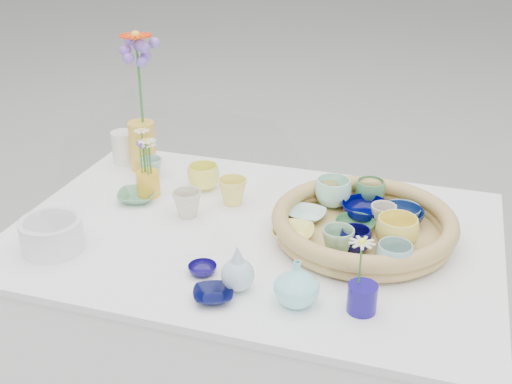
% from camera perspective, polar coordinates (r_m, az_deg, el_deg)
% --- Properties ---
extents(wicker_tray, '(0.47, 0.47, 0.08)m').
position_cam_1_polar(wicker_tray, '(1.67, 9.54, -2.90)').
color(wicker_tray, olive).
rests_on(wicker_tray, display_table).
extents(tray_ceramic_0, '(0.15, 0.15, 0.04)m').
position_cam_1_polar(tray_ceramic_0, '(1.74, 9.69, -1.64)').
color(tray_ceramic_0, '#000145').
rests_on(tray_ceramic_0, wicker_tray).
extents(tray_ceramic_1, '(0.16, 0.16, 0.04)m').
position_cam_1_polar(tray_ceramic_1, '(1.73, 12.71, -2.15)').
color(tray_ceramic_1, '#091842').
rests_on(tray_ceramic_1, wicker_tray).
extents(tray_ceramic_2, '(0.13, 0.13, 0.08)m').
position_cam_1_polar(tray_ceramic_2, '(1.60, 12.40, -3.58)').
color(tray_ceramic_2, '#F5DC57').
rests_on(tray_ceramic_2, wicker_tray).
extents(tray_ceramic_3, '(0.12, 0.12, 0.03)m').
position_cam_1_polar(tray_ceramic_3, '(1.67, 8.78, -3.03)').
color(tray_ceramic_3, '#43834C').
rests_on(tray_ceramic_3, wicker_tray).
extents(tray_ceramic_4, '(0.10, 0.10, 0.07)m').
position_cam_1_polar(tray_ceramic_4, '(1.55, 7.27, -4.47)').
color(tray_ceramic_4, '#80B384').
rests_on(tray_ceramic_4, wicker_tray).
extents(tray_ceramic_5, '(0.11, 0.11, 0.02)m').
position_cam_1_polar(tray_ceramic_5, '(1.72, 4.59, -2.04)').
color(tray_ceramic_5, silver).
rests_on(tray_ceramic_5, wicker_tray).
extents(tray_ceramic_6, '(0.12, 0.12, 0.08)m').
position_cam_1_polar(tray_ceramic_6, '(1.78, 6.86, -0.04)').
color(tray_ceramic_6, '#ABE7CC').
rests_on(tray_ceramic_6, wicker_tray).
extents(tray_ceramic_7, '(0.07, 0.07, 0.06)m').
position_cam_1_polar(tray_ceramic_7, '(1.70, 11.22, -2.11)').
color(tray_ceramic_7, beige).
rests_on(tray_ceramic_7, wicker_tray).
extents(tray_ceramic_8, '(0.13, 0.13, 0.03)m').
position_cam_1_polar(tray_ceramic_8, '(1.76, 12.87, -1.75)').
color(tray_ceramic_8, '#93CFE5').
rests_on(tray_ceramic_8, wicker_tray).
extents(tray_ceramic_9, '(0.09, 0.09, 0.06)m').
position_cam_1_polar(tray_ceramic_9, '(1.58, 8.83, -4.25)').
color(tray_ceramic_9, '#07053F').
rests_on(tray_ceramic_9, wicker_tray).
extents(tray_ceramic_10, '(0.12, 0.12, 0.03)m').
position_cam_1_polar(tray_ceramic_10, '(1.63, 3.30, -3.63)').
color(tray_ceramic_10, '#E7E564').
rests_on(tray_ceramic_10, wicker_tray).
extents(tray_ceramic_11, '(0.11, 0.11, 0.07)m').
position_cam_1_polar(tray_ceramic_11, '(1.52, 12.19, -5.70)').
color(tray_ceramic_11, '#88B9B7').
rests_on(tray_ceramic_11, wicker_tray).
extents(tray_ceramic_12, '(0.10, 0.10, 0.07)m').
position_cam_1_polar(tray_ceramic_12, '(1.82, 10.11, 0.05)').
color(tray_ceramic_12, '#468054').
rests_on(tray_ceramic_12, wicker_tray).
extents(loose_ceramic_0, '(0.10, 0.10, 0.07)m').
position_cam_1_polar(loose_ceramic_0, '(1.92, -4.69, 1.35)').
color(loose_ceramic_0, '#F3EE56').
rests_on(loose_ceramic_0, display_table).
extents(loose_ceramic_1, '(0.10, 0.10, 0.08)m').
position_cam_1_polar(loose_ceramic_1, '(1.82, -2.09, 0.07)').
color(loose_ceramic_1, '#EFDA5B').
rests_on(loose_ceramic_1, display_table).
extents(loose_ceramic_2, '(0.13, 0.13, 0.03)m').
position_cam_1_polar(loose_ceramic_2, '(1.88, -10.55, -0.38)').
color(loose_ceramic_2, '#588F67').
rests_on(loose_ceramic_2, display_table).
extents(loose_ceramic_3, '(0.10, 0.10, 0.07)m').
position_cam_1_polar(loose_ceramic_3, '(1.76, -6.14, -1.04)').
color(loose_ceramic_3, beige).
rests_on(loose_ceramic_3, display_table).
extents(loose_ceramic_4, '(0.08, 0.08, 0.02)m').
position_cam_1_polar(loose_ceramic_4, '(1.52, -4.78, -6.86)').
color(loose_ceramic_4, '#100751').
rests_on(loose_ceramic_4, display_table).
extents(loose_ceramic_5, '(0.08, 0.08, 0.06)m').
position_cam_1_polar(loose_ceramic_5, '(2.01, -9.26, 2.12)').
color(loose_ceramic_5, '#8FB5A6').
rests_on(loose_ceramic_5, display_table).
extents(loose_ceramic_6, '(0.12, 0.12, 0.02)m').
position_cam_1_polar(loose_ceramic_6, '(1.43, -3.82, -9.14)').
color(loose_ceramic_6, '#060935').
rests_on(loose_ceramic_6, display_table).
extents(fluted_bowl, '(0.20, 0.20, 0.08)m').
position_cam_1_polar(fluted_bowl, '(1.67, -17.69, -3.63)').
color(fluted_bowl, silver).
rests_on(fluted_bowl, display_table).
extents(bud_vase_paleblue, '(0.10, 0.10, 0.12)m').
position_cam_1_polar(bud_vase_paleblue, '(1.44, -1.65, -6.68)').
color(bud_vase_paleblue, '#A7C0CE').
rests_on(bud_vase_paleblue, display_table).
extents(bud_vase_seafoam, '(0.11, 0.11, 0.11)m').
position_cam_1_polar(bud_vase_seafoam, '(1.40, 3.64, -8.04)').
color(bud_vase_seafoam, '#8FE6E3').
rests_on(bud_vase_seafoam, display_table).
extents(bud_vase_cobalt, '(0.07, 0.07, 0.06)m').
position_cam_1_polar(bud_vase_cobalt, '(1.40, 9.41, -9.28)').
color(bud_vase_cobalt, navy).
rests_on(bud_vase_cobalt, display_table).
extents(single_daisy, '(0.08, 0.08, 0.12)m').
position_cam_1_polar(single_daisy, '(1.36, 9.26, -6.23)').
color(single_daisy, silver).
rests_on(single_daisy, bud_vase_cobalt).
extents(tall_vase_yellow, '(0.09, 0.09, 0.16)m').
position_cam_1_polar(tall_vase_yellow, '(2.06, -10.06, 4.06)').
color(tall_vase_yellow, gold).
rests_on(tall_vase_yellow, display_table).
extents(gerbera, '(0.13, 0.13, 0.29)m').
position_cam_1_polar(gerbera, '(1.99, -10.35, 9.75)').
color(gerbera, '#FF3203').
rests_on(gerbera, tall_vase_yellow).
extents(hydrangea, '(0.09, 0.09, 0.30)m').
position_cam_1_polar(hydrangea, '(2.01, -10.25, 9.06)').
color(hydrangea, '#8154CA').
rests_on(hydrangea, tall_vase_yellow).
extents(white_pitcher, '(0.11, 0.08, 0.10)m').
position_cam_1_polar(white_pitcher, '(2.13, -11.66, 3.92)').
color(white_pitcher, silver).
rests_on(white_pitcher, display_table).
extents(daisy_cup, '(0.08, 0.08, 0.07)m').
position_cam_1_polar(daisy_cup, '(1.90, -9.56, 0.75)').
color(daisy_cup, gold).
rests_on(daisy_cup, display_table).
extents(daisy_posy, '(0.10, 0.10, 0.13)m').
position_cam_1_polar(daisy_posy, '(1.84, -9.76, 3.51)').
color(daisy_posy, white).
rests_on(daisy_posy, daisy_cup).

